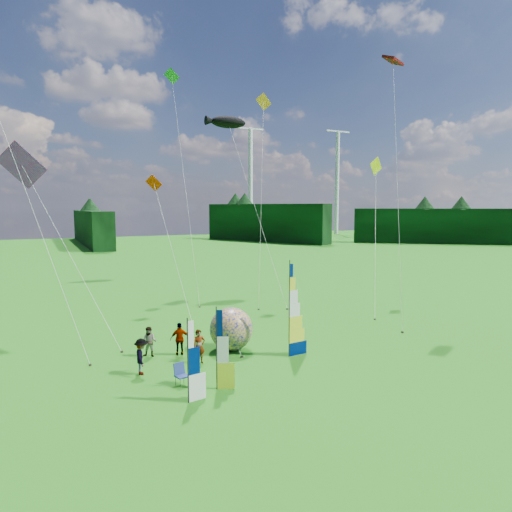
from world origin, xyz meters
name	(u,v)px	position (x,y,z in m)	size (l,w,h in m)	color
ground	(314,382)	(0.00, 0.00, 0.00)	(220.00, 220.00, 0.00)	#327D1C
treeline_ring	(315,297)	(0.00, 0.00, 4.00)	(210.00, 210.00, 8.00)	#0F3D14
turbine_left	(337,183)	(70.00, 95.00, 15.00)	(8.00, 1.20, 30.00)	silver
turbine_right	(251,182)	(45.00, 102.00, 15.00)	(8.00, 1.20, 30.00)	silver
feather_banner_main	(289,311)	(0.79, 3.63, 2.52)	(1.36, 0.10, 5.03)	#011558
side_banner_left	(217,350)	(-4.28, 1.21, 1.79)	(0.99, 0.10, 3.58)	yellow
side_banner_far	(188,362)	(-5.83, 0.41, 1.72)	(1.01, 0.10, 3.43)	white
bol_inflatable	(231,329)	(-1.54, 6.06, 1.21)	(2.42, 2.42, 2.42)	#000782
spectator_a	(199,346)	(-3.87, 4.80, 0.88)	(0.64, 0.42, 1.75)	#66594C
spectator_b	(150,342)	(-5.92, 6.93, 0.82)	(0.79, 0.39, 1.63)	#66594C
spectator_c	(141,357)	(-6.88, 4.50, 0.87)	(1.13, 0.42, 1.75)	#66594C
spectator_d	(180,339)	(-4.38, 6.51, 0.89)	(1.04, 0.43, 1.78)	#66594C
camp_chair	(182,375)	(-5.54, 2.31, 0.50)	(0.58, 0.58, 1.01)	navy
kite_whale	(254,194)	(6.57, 19.92, 9.15)	(4.08, 16.47, 18.30)	black
kite_rainbow_delta	(67,230)	(-9.45, 12.48, 6.64)	(9.69, 13.49, 13.29)	#E70037
kite_parafoil	(398,171)	(11.51, 7.35, 10.48)	(7.94, 9.95, 20.96)	#B90500
small_kite_red	(171,240)	(-1.97, 16.57, 5.54)	(2.93, 9.67, 11.09)	#F53200
small_kite_orange	(261,191)	(6.17, 17.69, 9.39)	(6.33, 9.20, 18.79)	orange
small_kite_yellow	(376,226)	(13.21, 11.44, 6.47)	(8.46, 9.77, 12.94)	#EFFF00
small_kite_pink	(34,202)	(-11.15, 9.60, 8.25)	(7.03, 8.24, 16.50)	#FA5FBC
small_kite_green	(184,173)	(1.06, 22.88, 11.06)	(3.78, 13.77, 22.13)	#129E1F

